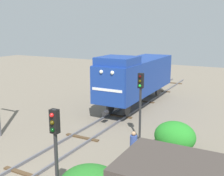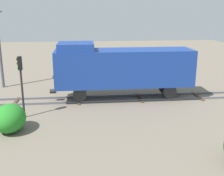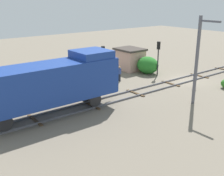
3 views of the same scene
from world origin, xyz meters
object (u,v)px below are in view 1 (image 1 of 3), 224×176
locomotive (136,75)px  traffic_signal_near (55,141)px  traffic_signal_mid (140,95)px  worker_by_signal (134,144)px

locomotive → traffic_signal_near: bearing=-78.0°
locomotive → traffic_signal_near: (3.20, -15.05, 0.04)m
traffic_signal_mid → worker_by_signal: 3.50m
locomotive → traffic_signal_near: 15.39m
worker_by_signal → traffic_signal_near: bearing=-90.9°
traffic_signal_near → worker_by_signal: size_ratio=2.38×
traffic_signal_mid → worker_by_signal: traffic_signal_mid is taller
locomotive → worker_by_signal: 11.07m
locomotive → traffic_signal_mid: size_ratio=2.71×
worker_by_signal → locomotive: bearing=123.1°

